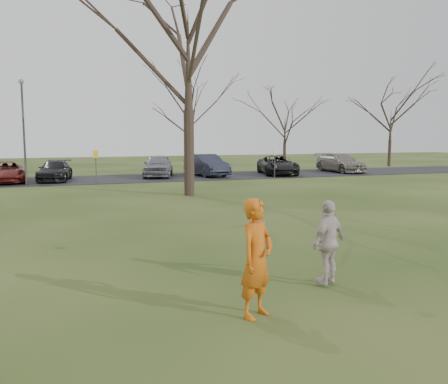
{
  "coord_description": "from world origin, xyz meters",
  "views": [
    {
      "loc": [
        -3.99,
        -7.45,
        2.97
      ],
      "look_at": [
        0.0,
        4.0,
        1.5
      ],
      "focal_mm": 37.49,
      "sensor_mm": 36.0,
      "label": 1
    }
  ],
  "objects_px": {
    "car_3": "(55,171)",
    "lamp_post": "(23,118)",
    "car_6": "(278,165)",
    "big_tree": "(188,51)",
    "catching_play": "(328,242)",
    "car_5": "(207,165)",
    "car_7": "(341,163)",
    "car_4": "(158,166)",
    "car_2": "(6,172)",
    "player_defender": "(257,258)"
  },
  "relations": [
    {
      "from": "car_2",
      "to": "car_3",
      "type": "distance_m",
      "value": 2.91
    },
    {
      "from": "big_tree",
      "to": "catching_play",
      "type": "bearing_deg",
      "value": -94.2
    },
    {
      "from": "car_6",
      "to": "car_7",
      "type": "bearing_deg",
      "value": 18.58
    },
    {
      "from": "player_defender",
      "to": "lamp_post",
      "type": "height_order",
      "value": "lamp_post"
    },
    {
      "from": "catching_play",
      "to": "big_tree",
      "type": "relative_size",
      "value": 0.18
    },
    {
      "from": "lamp_post",
      "to": "car_2",
      "type": "bearing_deg",
      "value": 122.63
    },
    {
      "from": "car_3",
      "to": "car_4",
      "type": "distance_m",
      "value": 6.97
    },
    {
      "from": "car_5",
      "to": "car_6",
      "type": "xyz_separation_m",
      "value": [
        5.41,
        -0.66,
        -0.07
      ]
    },
    {
      "from": "lamp_post",
      "to": "big_tree",
      "type": "relative_size",
      "value": 0.45
    },
    {
      "from": "player_defender",
      "to": "lamp_post",
      "type": "bearing_deg",
      "value": 69.32
    },
    {
      "from": "lamp_post",
      "to": "car_6",
      "type": "bearing_deg",
      "value": 6.3
    },
    {
      "from": "car_6",
      "to": "big_tree",
      "type": "bearing_deg",
      "value": -122.09
    },
    {
      "from": "car_5",
      "to": "car_2",
      "type": "bearing_deg",
      "value": 173.88
    },
    {
      "from": "car_3",
      "to": "lamp_post",
      "type": "relative_size",
      "value": 0.72
    },
    {
      "from": "car_4",
      "to": "car_5",
      "type": "relative_size",
      "value": 0.99
    },
    {
      "from": "car_7",
      "to": "lamp_post",
      "type": "relative_size",
      "value": 0.81
    },
    {
      "from": "player_defender",
      "to": "car_4",
      "type": "height_order",
      "value": "player_defender"
    },
    {
      "from": "car_7",
      "to": "big_tree",
      "type": "relative_size",
      "value": 0.36
    },
    {
      "from": "car_5",
      "to": "car_6",
      "type": "relative_size",
      "value": 0.92
    },
    {
      "from": "car_7",
      "to": "catching_play",
      "type": "relative_size",
      "value": 2.02
    },
    {
      "from": "car_2",
      "to": "big_tree",
      "type": "height_order",
      "value": "big_tree"
    },
    {
      "from": "player_defender",
      "to": "car_2",
      "type": "bearing_deg",
      "value": 71.19
    },
    {
      "from": "big_tree",
      "to": "car_2",
      "type": "bearing_deg",
      "value": 134.29
    },
    {
      "from": "player_defender",
      "to": "catching_play",
      "type": "xyz_separation_m",
      "value": [
        1.97,
        1.01,
        -0.09
      ]
    },
    {
      "from": "car_3",
      "to": "lamp_post",
      "type": "xyz_separation_m",
      "value": [
        -1.6,
        -2.29,
        3.28
      ]
    },
    {
      "from": "car_3",
      "to": "car_7",
      "type": "distance_m",
      "value": 21.68
    },
    {
      "from": "car_5",
      "to": "catching_play",
      "type": "xyz_separation_m",
      "value": [
        -5.07,
        -24.69,
        0.06
      ]
    },
    {
      "from": "catching_play",
      "to": "big_tree",
      "type": "distance_m",
      "value": 15.87
    },
    {
      "from": "car_5",
      "to": "big_tree",
      "type": "height_order",
      "value": "big_tree"
    },
    {
      "from": "lamp_post",
      "to": "car_4",
      "type": "bearing_deg",
      "value": 19.44
    },
    {
      "from": "car_2",
      "to": "car_4",
      "type": "distance_m",
      "value": 9.88
    },
    {
      "from": "car_5",
      "to": "car_3",
      "type": "bearing_deg",
      "value": 173.14
    },
    {
      "from": "car_2",
      "to": "car_6",
      "type": "distance_m",
      "value": 18.71
    },
    {
      "from": "car_6",
      "to": "catching_play",
      "type": "xyz_separation_m",
      "value": [
        -10.48,
        -24.03,
        0.13
      ]
    },
    {
      "from": "catching_play",
      "to": "lamp_post",
      "type": "xyz_separation_m",
      "value": [
        -6.93,
        22.11,
        3.08
      ]
    },
    {
      "from": "car_3",
      "to": "car_6",
      "type": "height_order",
      "value": "car_6"
    },
    {
      "from": "car_3",
      "to": "car_2",
      "type": "bearing_deg",
      "value": -167.22
    },
    {
      "from": "big_tree",
      "to": "car_4",
      "type": "bearing_deg",
      "value": 87.14
    },
    {
      "from": "car_2",
      "to": "car_7",
      "type": "height_order",
      "value": "car_7"
    },
    {
      "from": "car_2",
      "to": "catching_play",
      "type": "xyz_separation_m",
      "value": [
        8.23,
        -24.15,
        0.2
      ]
    },
    {
      "from": "car_3",
      "to": "catching_play",
      "type": "relative_size",
      "value": 1.79
    },
    {
      "from": "car_4",
      "to": "catching_play",
      "type": "height_order",
      "value": "catching_play"
    },
    {
      "from": "player_defender",
      "to": "car_6",
      "type": "bearing_deg",
      "value": 30.78
    },
    {
      "from": "car_7",
      "to": "big_tree",
      "type": "bearing_deg",
      "value": -148.68
    },
    {
      "from": "car_5",
      "to": "big_tree",
      "type": "distance_m",
      "value": 12.48
    },
    {
      "from": "car_7",
      "to": "catching_play",
      "type": "height_order",
      "value": "catching_play"
    },
    {
      "from": "car_3",
      "to": "catching_play",
      "type": "bearing_deg",
      "value": -69.87
    },
    {
      "from": "car_3",
      "to": "car_6",
      "type": "bearing_deg",
      "value": 6.47
    },
    {
      "from": "player_defender",
      "to": "car_5",
      "type": "relative_size",
      "value": 0.41
    },
    {
      "from": "car_4",
      "to": "catching_play",
      "type": "relative_size",
      "value": 1.87
    }
  ]
}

